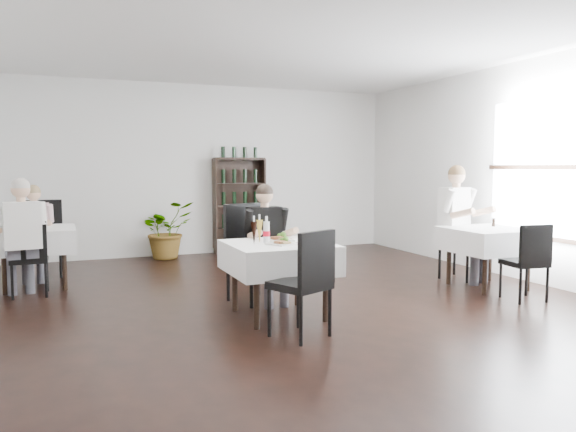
{
  "coord_description": "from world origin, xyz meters",
  "views": [
    {
      "loc": [
        -2.36,
        -5.36,
        1.55
      ],
      "look_at": [
        -0.11,
        0.2,
        1.03
      ],
      "focal_mm": 35.0,
      "sensor_mm": 36.0,
      "label": 1
    }
  ],
  "objects_px": {
    "potted_tree": "(166,230)",
    "main_table": "(279,257)",
    "wine_shelf": "(239,206)",
    "diner_main": "(267,234)"
  },
  "relations": [
    {
      "from": "potted_tree",
      "to": "main_table",
      "type": "bearing_deg",
      "value": -84.07
    },
    {
      "from": "main_table",
      "to": "potted_tree",
      "type": "distance_m",
      "value": 4.2
    },
    {
      "from": "wine_shelf",
      "to": "main_table",
      "type": "xyz_separation_m",
      "value": [
        -0.9,
        -4.31,
        -0.23
      ]
    },
    {
      "from": "wine_shelf",
      "to": "main_table",
      "type": "bearing_deg",
      "value": -101.78
    },
    {
      "from": "diner_main",
      "to": "potted_tree",
      "type": "bearing_deg",
      "value": 98.3
    },
    {
      "from": "potted_tree",
      "to": "diner_main",
      "type": "xyz_separation_m",
      "value": [
        0.52,
        -3.58,
        0.3
      ]
    },
    {
      "from": "main_table",
      "to": "potted_tree",
      "type": "relative_size",
      "value": 1.06
    },
    {
      "from": "wine_shelf",
      "to": "main_table",
      "type": "distance_m",
      "value": 4.41
    },
    {
      "from": "main_table",
      "to": "potted_tree",
      "type": "height_order",
      "value": "potted_tree"
    },
    {
      "from": "potted_tree",
      "to": "diner_main",
      "type": "height_order",
      "value": "diner_main"
    }
  ]
}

